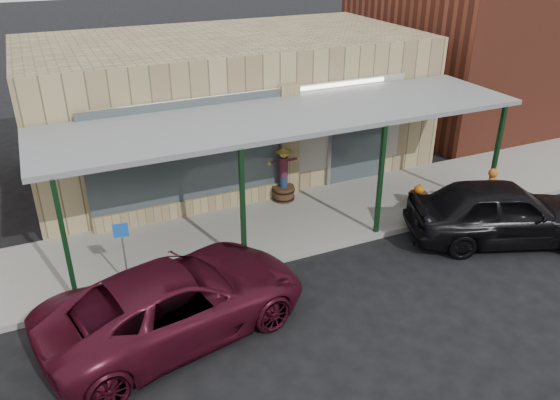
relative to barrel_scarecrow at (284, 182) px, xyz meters
name	(u,v)px	position (x,y,z in m)	size (l,w,h in m)	color
ground	(360,301)	(-0.41, -4.80, -0.69)	(120.00, 120.00, 0.00)	black
sidewalk	(288,223)	(-0.41, -1.20, -0.62)	(40.00, 3.20, 0.15)	gray
storefront	(228,104)	(-0.42, 3.36, 1.40)	(12.00, 6.25, 4.20)	tan
awning	(290,118)	(-0.41, -1.24, 2.32)	(12.00, 3.00, 3.04)	slate
block_buildings_near	(272,40)	(1.59, 4.40, 3.07)	(61.00, 8.00, 8.00)	brown
barrel_scarecrow	(284,182)	(0.00, 0.00, 0.00)	(0.93, 0.82, 1.60)	#48341D
barrel_pumpkin	(418,197)	(3.30, -1.84, -0.32)	(0.69, 0.69, 0.62)	#48341D
handicap_sign	(123,246)	(-4.82, -2.40, 0.44)	(0.32, 0.06, 1.52)	gray
parked_sedan	(503,212)	(4.14, -4.06, 0.11)	(5.02, 3.42, 1.59)	black
car_maroon	(177,301)	(-4.17, -4.15, 0.03)	(2.39, 5.18, 1.44)	#480E1E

